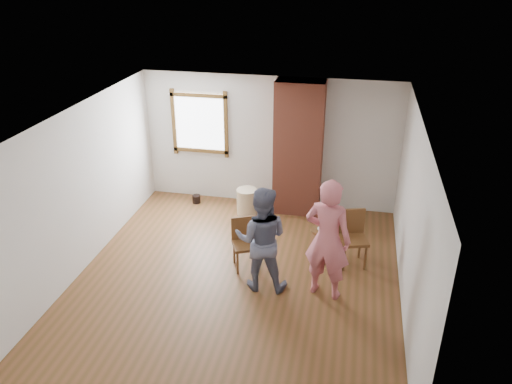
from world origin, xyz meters
TOP-DOWN VIEW (x-y plane):
  - ground at (0.00, 0.00)m, footprint 5.50×5.50m
  - room_shell at (-0.06, 0.61)m, footprint 5.04×5.52m
  - brick_chimney at (0.60, 2.50)m, footprint 0.90×0.50m
  - stoneware_crock at (-0.33, 2.16)m, footprint 0.41×0.41m
  - dark_pot at (-1.45, 2.40)m, footprint 0.22×0.22m
  - dining_chair_left at (0.03, 0.40)m, footprint 0.52×0.52m
  - dining_chair_right at (1.72, 0.85)m, footprint 0.53×0.53m
  - side_table at (1.25, 0.79)m, footprint 0.40×0.40m
  - cake_plate at (1.25, 0.79)m, footprint 0.18×0.18m
  - cake_slice at (1.26, 0.79)m, footprint 0.08×0.07m
  - man at (0.40, -0.10)m, footprint 0.84×0.68m
  - person_pink at (1.37, -0.10)m, footprint 0.77×0.60m

SIDE VIEW (x-z plane):
  - ground at x=0.00m, z-range 0.00..0.00m
  - dark_pot at x=-1.45m, z-range 0.00..0.16m
  - stoneware_crock at x=-0.33m, z-range 0.00..0.51m
  - side_table at x=1.25m, z-range 0.10..0.70m
  - dining_chair_left at x=0.03m, z-range 0.05..0.89m
  - dining_chair_right at x=1.72m, z-range 0.06..0.98m
  - cake_plate at x=1.25m, z-range 0.60..0.61m
  - cake_slice at x=1.26m, z-range 0.61..0.67m
  - man at x=0.40m, z-range 0.00..1.66m
  - person_pink at x=1.37m, z-range 0.00..1.88m
  - brick_chimney at x=0.60m, z-range 0.00..2.60m
  - room_shell at x=-0.06m, z-range 0.50..3.12m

